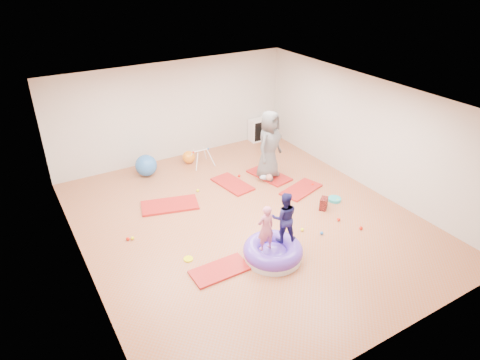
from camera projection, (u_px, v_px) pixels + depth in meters
room at (247, 165)px, 9.03m from camera, size 7.01×8.01×2.81m
gym_mat_front_left at (220, 270)px, 8.14m from camera, size 1.11×0.56×0.05m
gym_mat_mid_left at (170, 205)px, 10.22m from camera, size 1.46×1.00×0.06m
gym_mat_center_back at (232, 184)px, 11.15m from camera, size 0.75×1.24×0.05m
gym_mat_right at (301, 190)px, 10.90m from camera, size 1.25×0.87×0.05m
gym_mat_rear_right at (269, 175)px, 11.58m from camera, size 0.82×1.30×0.05m
inflatable_cushion at (273, 252)px, 8.45m from camera, size 1.19×1.19×0.37m
child_pink at (266, 226)px, 8.04m from camera, size 0.36×0.24×0.97m
child_navy at (284, 215)px, 8.27m from camera, size 0.65×0.60×1.07m
adult_caregiver at (269, 145)px, 11.04m from camera, size 1.06×0.91×1.83m
infant at (266, 176)px, 11.26m from camera, size 0.37×0.37×0.22m
ball_pit_balls at (268, 212)px, 9.94m from camera, size 4.95×3.57×0.08m
exercise_ball_blue at (146, 165)px, 11.51m from camera, size 0.58×0.58×0.58m
exercise_ball_orange at (189, 157)px, 12.24m from camera, size 0.36×0.36×0.36m
infant_play_gym at (201, 155)px, 12.03m from camera, size 0.62×0.59×0.48m
cube_shelf at (260, 129)px, 13.67m from camera, size 0.71×0.35×0.71m
balance_disc at (335, 199)px, 10.44m from camera, size 0.32×0.32×0.07m
backpack at (324, 204)px, 10.06m from camera, size 0.29×0.28×0.29m
yellow_toy at (188, 259)px, 8.45m from camera, size 0.19×0.19×0.03m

